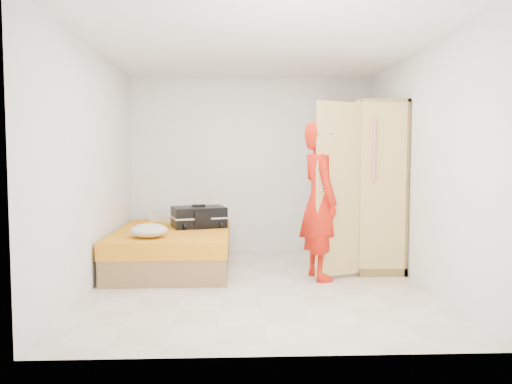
{
  "coord_description": "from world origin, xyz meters",
  "views": [
    {
      "loc": [
        -0.25,
        -5.45,
        1.42
      ],
      "look_at": [
        -0.0,
        0.56,
        1.0
      ],
      "focal_mm": 35.0,
      "sensor_mm": 36.0,
      "label": 1
    }
  ],
  "objects_px": {
    "round_cushion": "(149,231)",
    "suitcase": "(199,217)",
    "bed": "(173,249)",
    "person": "(320,201)",
    "wardrobe": "(369,190)"
  },
  "relations": [
    {
      "from": "round_cushion",
      "to": "suitcase",
      "type": "bearing_deg",
      "value": 59.52
    },
    {
      "from": "bed",
      "to": "person",
      "type": "distance_m",
      "value": 1.99
    },
    {
      "from": "suitcase",
      "to": "round_cushion",
      "type": "distance_m",
      "value": 1.0
    },
    {
      "from": "wardrobe",
      "to": "person",
      "type": "relative_size",
      "value": 1.15
    },
    {
      "from": "bed",
      "to": "person",
      "type": "bearing_deg",
      "value": -19.08
    },
    {
      "from": "wardrobe",
      "to": "round_cushion",
      "type": "height_order",
      "value": "wardrobe"
    },
    {
      "from": "wardrobe",
      "to": "person",
      "type": "distance_m",
      "value": 0.92
    },
    {
      "from": "person",
      "to": "round_cushion",
      "type": "height_order",
      "value": "person"
    },
    {
      "from": "suitcase",
      "to": "bed",
      "type": "bearing_deg",
      "value": -161.3
    },
    {
      "from": "suitcase",
      "to": "round_cushion",
      "type": "xyz_separation_m",
      "value": [
        -0.51,
        -0.86,
        -0.05
      ]
    },
    {
      "from": "bed",
      "to": "round_cushion",
      "type": "xyz_separation_m",
      "value": [
        -0.19,
        -0.64,
        0.33
      ]
    },
    {
      "from": "bed",
      "to": "suitcase",
      "type": "distance_m",
      "value": 0.54
    },
    {
      "from": "wardrobe",
      "to": "suitcase",
      "type": "bearing_deg",
      "value": 172.9
    },
    {
      "from": "wardrobe",
      "to": "suitcase",
      "type": "xyz_separation_m",
      "value": [
        -2.19,
        0.27,
        -0.37
      ]
    },
    {
      "from": "wardrobe",
      "to": "person",
      "type": "bearing_deg",
      "value": -142.35
    }
  ]
}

